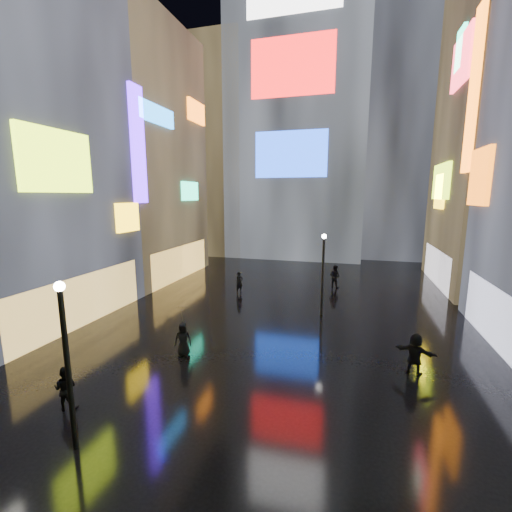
% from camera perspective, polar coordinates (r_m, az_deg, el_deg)
% --- Properties ---
extents(ground, '(140.00, 140.00, 0.00)m').
position_cam_1_polar(ground, '(23.37, 5.37, -8.78)').
color(ground, black).
rests_on(ground, ground).
extents(building_left_far, '(10.28, 12.00, 22.00)m').
position_cam_1_polar(building_left_far, '(34.31, -20.52, 15.24)').
color(building_left_far, black).
rests_on(building_left_far, ground).
extents(tower_main, '(16.00, 14.20, 42.00)m').
position_cam_1_polar(tower_main, '(48.18, 7.64, 26.25)').
color(tower_main, black).
rests_on(tower_main, ground).
extents(tower_flank_right, '(12.00, 12.00, 34.00)m').
position_cam_1_polar(tower_flank_right, '(48.97, 22.89, 20.49)').
color(tower_flank_right, black).
rests_on(tower_flank_right, ground).
extents(tower_flank_left, '(10.00, 10.00, 26.00)m').
position_cam_1_polar(tower_flank_left, '(47.59, -6.77, 16.63)').
color(tower_flank_left, black).
rests_on(tower_flank_left, ground).
extents(lamp_near, '(0.30, 0.30, 5.20)m').
position_cam_1_polar(lamp_near, '(11.66, -29.01, -14.51)').
color(lamp_near, black).
rests_on(lamp_near, ground).
extents(lamp_far, '(0.30, 0.30, 5.20)m').
position_cam_1_polar(lamp_far, '(21.82, 11.10, -2.27)').
color(lamp_far, black).
rests_on(lamp_far, ground).
extents(pedestrian_1, '(0.93, 0.82, 1.61)m').
position_cam_1_polar(pedestrian_1, '(14.66, -29.16, -18.66)').
color(pedestrian_1, black).
rests_on(pedestrian_1, ground).
extents(pedestrian_4, '(0.91, 0.74, 1.61)m').
position_cam_1_polar(pedestrian_4, '(17.04, -12.06, -13.45)').
color(pedestrian_4, black).
rests_on(pedestrian_4, ground).
extents(pedestrian_5, '(1.75, 1.05, 1.80)m').
position_cam_1_polar(pedestrian_5, '(16.55, 24.98, -14.59)').
color(pedestrian_5, black).
rests_on(pedestrian_5, ground).
extents(pedestrian_6, '(0.70, 0.72, 1.67)m').
position_cam_1_polar(pedestrian_6, '(26.75, -2.79, -4.44)').
color(pedestrian_6, black).
rests_on(pedestrian_6, ground).
extents(pedestrian_7, '(1.13, 1.04, 1.85)m').
position_cam_1_polar(pedestrian_7, '(29.10, 12.98, -3.31)').
color(pedestrian_7, black).
rests_on(pedestrian_7, ground).
extents(umbrella_2, '(1.31, 1.31, 0.85)m').
position_cam_1_polar(umbrella_2, '(16.59, -12.21, -9.55)').
color(umbrella_2, black).
rests_on(umbrella_2, pedestrian_4).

